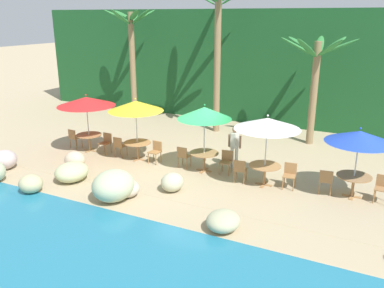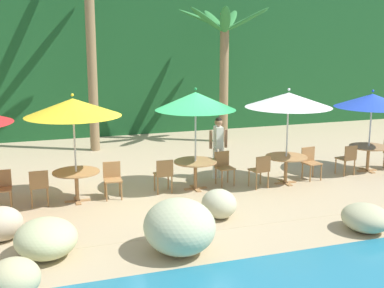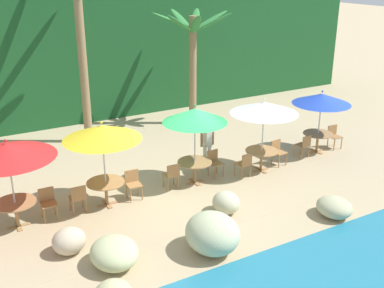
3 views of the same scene
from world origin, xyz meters
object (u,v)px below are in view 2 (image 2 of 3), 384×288
at_px(chair_blue_inland, 348,157).
at_px(waiter_in_white, 218,143).
at_px(dining_table_green, 195,166).
at_px(dining_table_blue, 369,150).
at_px(chair_red_seaward, 2,186).
at_px(chair_yellow_seaward, 112,177).
at_px(umbrella_blue, 372,101).
at_px(chair_green_seaward, 224,165).
at_px(dining_table_yellow, 76,177).
at_px(chair_white_inland, 261,169).
at_px(umbrella_white, 289,100).
at_px(umbrella_yellow, 73,107).
at_px(umbrella_green, 196,101).
at_px(dining_table_white, 286,161).
at_px(palm_tree_third, 224,48).
at_px(palm_tree_second, 89,1).
at_px(chair_white_seaward, 310,161).
at_px(chair_yellow_inland, 39,185).

relative_size(chair_blue_inland, waiter_in_white, 0.51).
xyz_separation_m(dining_table_green, dining_table_blue, (5.30, 0.06, 0.00)).
distance_m(chair_red_seaward, chair_blue_inland, 9.10).
distance_m(chair_yellow_seaward, umbrella_blue, 7.58).
relative_size(chair_red_seaward, chair_green_seaward, 1.00).
height_order(dining_table_yellow, chair_white_inland, chair_white_inland).
bearing_deg(umbrella_white, chair_green_seaward, 164.37).
xyz_separation_m(umbrella_yellow, umbrella_green, (2.98, 0.04, 0.02)).
height_order(chair_red_seaward, chair_white_inland, same).
distance_m(chair_red_seaward, waiter_in_white, 5.62).
bearing_deg(dining_table_yellow, umbrella_green, 0.69).
height_order(dining_table_white, palm_tree_third, palm_tree_third).
bearing_deg(umbrella_green, palm_tree_second, 108.16).
bearing_deg(waiter_in_white, dining_table_blue, -9.22).
relative_size(dining_table_yellow, palm_tree_second, 0.15).
xyz_separation_m(chair_yellow_seaward, chair_white_inland, (3.73, -0.47, 0.00)).
xyz_separation_m(chair_yellow_seaward, umbrella_green, (2.12, 0.00, 1.76)).
bearing_deg(dining_table_white, chair_white_inland, -167.03).
relative_size(chair_red_seaward, dining_table_white, 0.79).
bearing_deg(chair_red_seaward, chair_blue_inland, -1.08).
distance_m(umbrella_yellow, waiter_in_white, 4.18).
distance_m(umbrella_white, chair_white_inland, 1.92).
height_order(umbrella_yellow, umbrella_white, umbrella_yellow).
height_order(dining_table_green, umbrella_white, umbrella_white).
distance_m(chair_white_inland, waiter_in_white, 1.49).
bearing_deg(waiter_in_white, dining_table_green, -140.26).
bearing_deg(chair_red_seaward, palm_tree_third, 34.94).
xyz_separation_m(chair_blue_inland, waiter_in_white, (-3.54, 0.90, 0.47)).
height_order(dining_table_green, dining_table_blue, same).
xyz_separation_m(dining_table_blue, palm_tree_third, (-2.36, 5.27, 2.78)).
xyz_separation_m(umbrella_white, chair_blue_inland, (2.03, 0.15, -1.72)).
distance_m(chair_yellow_seaward, dining_table_blue, 7.42).
xyz_separation_m(umbrella_blue, dining_table_blue, (0.00, -0.00, -1.44)).
relative_size(umbrella_yellow, dining_table_white, 2.34).
relative_size(chair_yellow_seaward, umbrella_green, 0.33).
relative_size(umbrella_white, palm_tree_second, 0.35).
xyz_separation_m(umbrella_yellow, chair_white_seaward, (6.25, -0.07, -1.74)).
bearing_deg(chair_red_seaward, dining_table_blue, 0.12).
bearing_deg(chair_white_seaward, dining_table_green, 178.07).
height_order(umbrella_white, chair_blue_inland, umbrella_white).
distance_m(umbrella_white, dining_table_blue, 3.30).
xyz_separation_m(dining_table_yellow, chair_yellow_inland, (-0.85, -0.08, -0.10)).
bearing_deg(chair_green_seaward, chair_blue_inland, -4.67).
bearing_deg(chair_white_inland, dining_table_yellow, 174.55).
bearing_deg(chair_yellow_inland, chair_white_inland, -3.78).
bearing_deg(chair_red_seaward, chair_yellow_inland, -10.91).
bearing_deg(umbrella_yellow, chair_yellow_inland, -174.74).
bearing_deg(dining_table_white, dining_table_yellow, 177.40).
height_order(umbrella_yellow, umbrella_blue, umbrella_yellow).
bearing_deg(umbrella_yellow, dining_table_green, 0.69).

